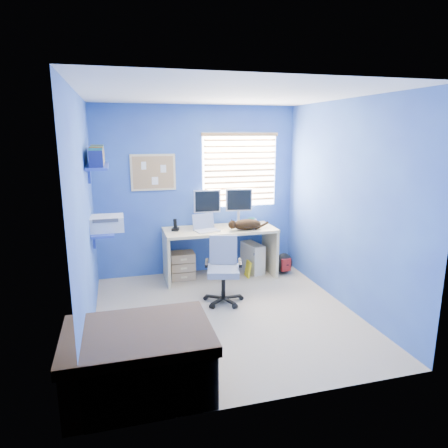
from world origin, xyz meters
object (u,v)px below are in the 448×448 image
object	(u,v)px
cat	(247,224)
tower_pc	(253,258)
laptop	(207,224)
office_chair	(223,278)
desk	(220,253)

from	to	relation	value
cat	tower_pc	world-z (taller)	cat
laptop	tower_pc	xyz separation A→B (m)	(0.76, 0.18, -0.62)
cat	office_chair	distance (m)	1.02
laptop	tower_pc	world-z (taller)	laptop
office_chair	laptop	bearing A→B (deg)	92.72
office_chair	tower_pc	bearing A→B (deg)	52.62
tower_pc	office_chair	distance (m)	1.19
desk	tower_pc	distance (m)	0.57
office_chair	cat	bearing A→B (deg)	52.48
desk	office_chair	bearing A→B (deg)	-101.75
desk	cat	world-z (taller)	cat
cat	tower_pc	bearing A→B (deg)	49.68
desk	laptop	distance (m)	0.54
tower_pc	cat	bearing A→B (deg)	-138.83
laptop	office_chair	size ratio (longest dim) A/B	0.40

